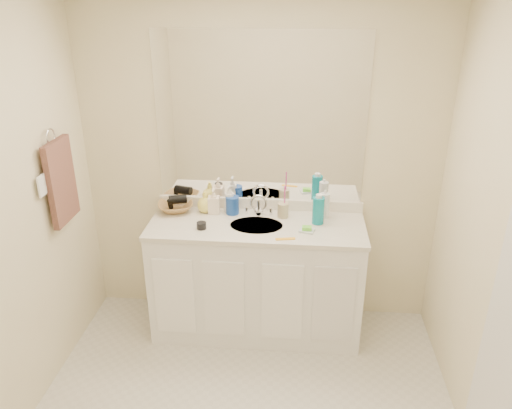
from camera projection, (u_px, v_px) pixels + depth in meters
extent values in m
cube|color=beige|center=(260.00, 168.00, 3.62)|extent=(2.60, 0.02, 2.40)
cube|color=white|center=(257.00, 279.00, 3.69)|extent=(1.50, 0.55, 0.85)
cube|color=silver|center=(257.00, 226.00, 3.51)|extent=(1.52, 0.57, 0.03)
cube|color=white|center=(260.00, 204.00, 3.72)|extent=(1.52, 0.03, 0.08)
cylinder|color=beige|center=(256.00, 227.00, 3.49)|extent=(0.37, 0.37, 0.02)
cylinder|color=silver|center=(259.00, 207.00, 3.63)|extent=(0.02, 0.02, 0.11)
cube|color=white|center=(260.00, 119.00, 3.47)|extent=(1.48, 0.01, 1.20)
cylinder|color=#1741A1|center=(232.00, 205.00, 3.64)|extent=(0.10, 0.10, 0.13)
cylinder|color=tan|center=(283.00, 210.00, 3.59)|extent=(0.10, 0.10, 0.11)
cylinder|color=#E43C9E|center=(285.00, 198.00, 3.55)|extent=(0.01, 0.04, 0.19)
cylinder|color=#0C8498|center=(318.00, 210.00, 3.47)|extent=(0.09, 0.09, 0.19)
cylinder|color=white|center=(324.00, 206.00, 3.56)|extent=(0.07, 0.07, 0.18)
cube|color=silver|center=(307.00, 231.00, 3.39)|extent=(0.11, 0.10, 0.01)
cube|color=#70E538|center=(307.00, 228.00, 3.38)|extent=(0.07, 0.05, 0.02)
cube|color=#FFAF1A|center=(285.00, 239.00, 3.29)|extent=(0.13, 0.05, 0.01)
cylinder|color=black|center=(201.00, 226.00, 3.42)|extent=(0.09, 0.09, 0.05)
imported|color=silver|center=(229.00, 199.00, 3.64)|extent=(0.08, 0.08, 0.21)
imported|color=#FFEACF|center=(214.00, 201.00, 3.64)|extent=(0.09, 0.09, 0.19)
imported|color=#F6EB5F|center=(206.00, 202.00, 3.66)|extent=(0.16, 0.16, 0.16)
imported|color=olive|center=(176.00, 207.00, 3.70)|extent=(0.32, 0.32, 0.06)
cylinder|color=black|center=(178.00, 199.00, 3.67)|extent=(0.14, 0.10, 0.07)
torus|color=silver|center=(51.00, 137.00, 3.11)|extent=(0.01, 0.11, 0.11)
cube|color=#4A2E27|center=(61.00, 182.00, 3.23)|extent=(0.04, 0.32, 0.55)
cube|color=white|center=(42.00, 186.00, 3.03)|extent=(0.01, 0.08, 0.13)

